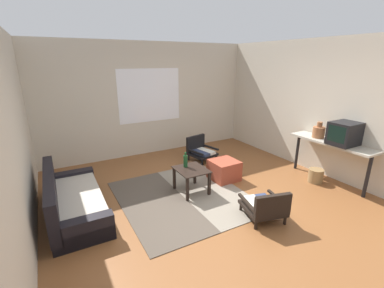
# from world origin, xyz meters

# --- Properties ---
(ground_plane) EXTENTS (7.80, 7.80, 0.00)m
(ground_plane) POSITION_xyz_m (0.00, 0.00, 0.00)
(ground_plane) COLOR brown
(far_wall_with_window) EXTENTS (5.60, 0.13, 2.70)m
(far_wall_with_window) POSITION_xyz_m (0.00, 3.06, 1.35)
(far_wall_with_window) COLOR beige
(far_wall_with_window) RESTS_ON ground
(side_wall_right) EXTENTS (0.12, 6.60, 2.70)m
(side_wall_right) POSITION_xyz_m (2.66, 0.30, 1.35)
(side_wall_right) COLOR beige
(side_wall_right) RESTS_ON ground
(side_wall_left) EXTENTS (0.12, 6.60, 2.70)m
(side_wall_left) POSITION_xyz_m (-2.66, 0.30, 1.35)
(side_wall_left) COLOR beige
(side_wall_left) RESTS_ON ground
(area_rug) EXTENTS (2.08, 2.32, 0.01)m
(area_rug) POSITION_xyz_m (-0.38, 0.54, 0.01)
(area_rug) COLOR #4C4238
(area_rug) RESTS_ON ground
(couch) EXTENTS (0.79, 1.86, 0.70)m
(couch) POSITION_xyz_m (-2.11, 0.90, 0.21)
(couch) COLOR black
(couch) RESTS_ON ground
(coffee_table) EXTENTS (0.51, 0.59, 0.45)m
(coffee_table) POSITION_xyz_m (-0.17, 0.63, 0.35)
(coffee_table) COLOR black
(coffee_table) RESTS_ON ground
(armchair_by_window) EXTENTS (0.66, 0.66, 0.56)m
(armchair_by_window) POSITION_xyz_m (0.80, 1.93, 0.25)
(armchair_by_window) COLOR black
(armchair_by_window) RESTS_ON ground
(armchair_striped_foreground) EXTENTS (0.68, 0.70, 0.51)m
(armchair_striped_foreground) POSITION_xyz_m (0.36, -0.66, 0.23)
(armchair_striped_foreground) COLOR black
(armchair_striped_foreground) RESTS_ON ground
(ottoman_orange) EXTENTS (0.52, 0.52, 0.40)m
(ottoman_orange) POSITION_xyz_m (0.66, 0.77, 0.20)
(ottoman_orange) COLOR #993D28
(ottoman_orange) RESTS_ON ground
(console_shelf) EXTENTS (0.43, 1.58, 0.82)m
(console_shelf) POSITION_xyz_m (2.36, -0.27, 0.73)
(console_shelf) COLOR #B2AD9E
(console_shelf) RESTS_ON ground
(crt_television) EXTENTS (0.49, 0.41, 0.41)m
(crt_television) POSITION_xyz_m (2.36, -0.48, 1.02)
(crt_television) COLOR black
(crt_television) RESTS_ON console_shelf
(clay_vase) EXTENTS (0.22, 0.22, 0.31)m
(clay_vase) POSITION_xyz_m (2.36, 0.03, 0.94)
(clay_vase) COLOR #935B38
(clay_vase) RESTS_ON console_shelf
(glass_bottle) EXTENTS (0.08, 0.08, 0.28)m
(glass_bottle) POSITION_xyz_m (-0.21, 0.77, 0.56)
(glass_bottle) COLOR #194723
(glass_bottle) RESTS_ON coffee_table
(wicker_basket) EXTENTS (0.27, 0.27, 0.26)m
(wicker_basket) POSITION_xyz_m (2.15, -0.20, 0.13)
(wicker_basket) COLOR olive
(wicker_basket) RESTS_ON ground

